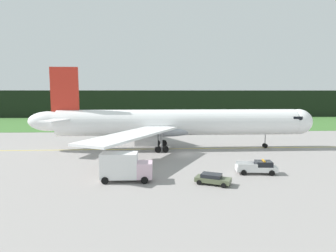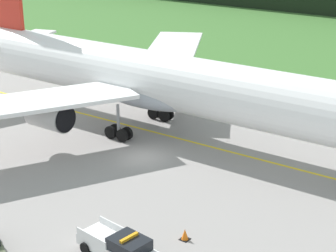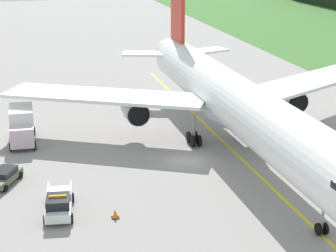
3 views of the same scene
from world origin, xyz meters
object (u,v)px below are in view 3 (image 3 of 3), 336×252
object	(u,v)px
catering_truck	(22,125)
staff_car	(4,176)
airliner	(233,101)
apron_cone	(115,214)
ops_pickup_truck	(59,203)

from	to	relation	value
catering_truck	staff_car	size ratio (longest dim) A/B	1.40
airliner	staff_car	world-z (taller)	airliner
airliner	catering_truck	bearing A→B (deg)	-109.85
apron_cone	airliner	bearing A→B (deg)	131.30
airliner	ops_pickup_truck	bearing A→B (deg)	-59.95
staff_car	apron_cone	xyz separation A→B (m)	(8.92, 8.53, -0.33)
catering_truck	apron_cone	world-z (taller)	catering_truck
ops_pickup_truck	staff_car	xyz separation A→B (m)	(-7.14, -4.37, -0.20)
ops_pickup_truck	catering_truck	xyz separation A→B (m)	(-18.02, -2.67, 0.99)
airliner	apron_cone	bearing A→B (deg)	-48.70
ops_pickup_truck	catering_truck	bearing A→B (deg)	-171.57
staff_car	apron_cone	world-z (taller)	staff_car
staff_car	airliner	bearing A→B (deg)	98.50
airliner	apron_cone	world-z (taller)	airliner
airliner	staff_car	bearing A→B (deg)	-81.50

